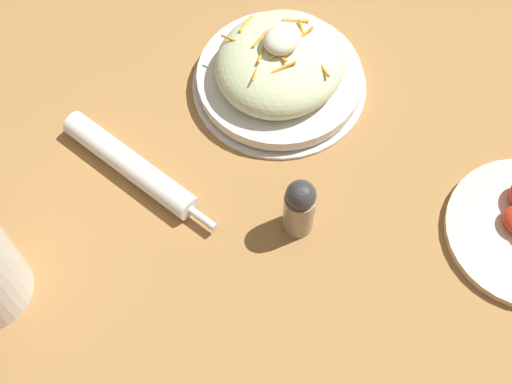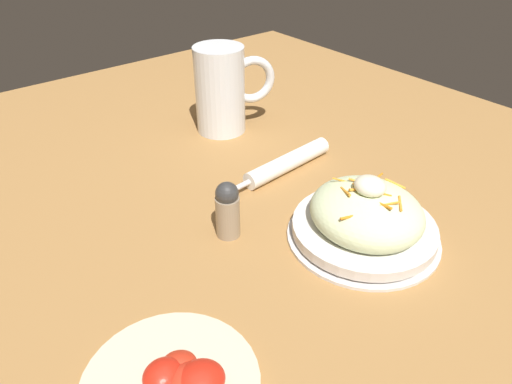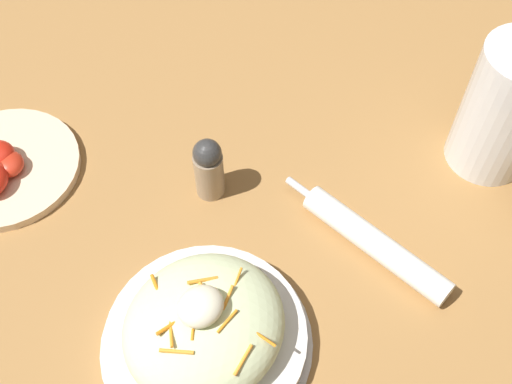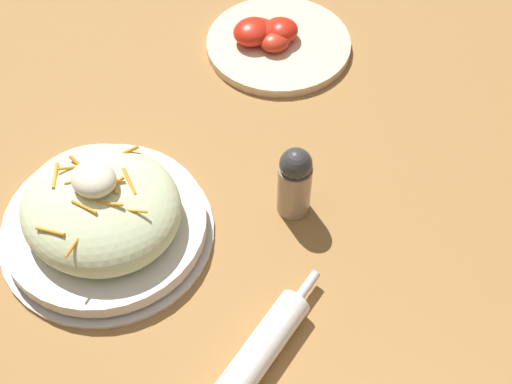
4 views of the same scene
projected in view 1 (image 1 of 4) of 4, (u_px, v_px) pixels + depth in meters
ground_plane at (235, 240)px, 0.81m from camera, size 1.43×1.43×0.00m
salad_plate at (280, 70)px, 0.88m from camera, size 0.22×0.22×0.10m
napkin_roll at (131, 165)px, 0.83m from camera, size 0.04×0.22×0.03m
salt_shaker at (300, 207)px, 0.78m from camera, size 0.03×0.03×0.09m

